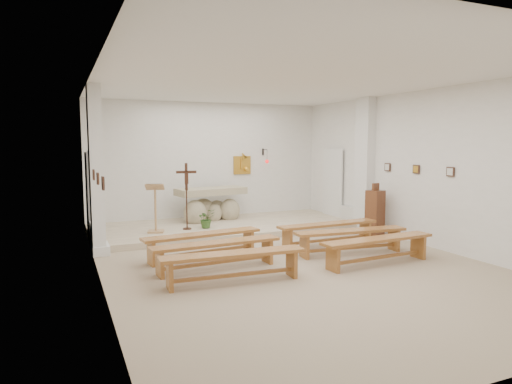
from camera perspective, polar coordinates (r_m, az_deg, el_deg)
name	(u,v)px	position (r m, az deg, el deg)	size (l,w,h in m)	color
ground	(285,260)	(9.22, 3.63, -8.44)	(7.00, 10.00, 0.00)	tan
wall_left	(97,178)	(7.99, -19.22, 1.71)	(0.02, 10.00, 3.50)	white
wall_right	(423,168)	(10.97, 20.18, 2.79)	(0.02, 10.00, 3.50)	white
wall_back	(209,162)	(13.57, -5.93, 3.71)	(7.00, 0.02, 3.50)	white
ceiling	(286,82)	(9.00, 3.78, 13.60)	(7.00, 10.00, 0.02)	silver
sanctuary_platform	(226,227)	(12.35, -3.76, -4.34)	(6.98, 3.00, 0.15)	beige
pilaster_left	(96,171)	(9.99, -19.37, 2.53)	(0.26, 0.55, 3.50)	white
pilaster_right	(365,165)	(12.43, 13.42, 3.35)	(0.26, 0.55, 3.50)	white
gold_wall_relief	(242,165)	(13.90, -1.74, 3.38)	(0.55, 0.04, 0.55)	gold
sanctuary_lamp	(266,160)	(13.93, 1.32, 4.04)	(0.11, 0.36, 0.44)	black
station_frame_left_front	(103,183)	(7.20, -18.58, 1.05)	(0.03, 0.20, 0.20)	#3D251B
station_frame_left_mid	(98,178)	(8.19, -19.17, 1.61)	(0.03, 0.20, 0.20)	#3D251B
station_frame_left_rear	(94,175)	(9.19, -19.63, 2.05)	(0.03, 0.20, 0.20)	#3D251B
station_frame_right_front	(450,172)	(10.40, 23.13, 2.35)	(0.03, 0.20, 0.20)	#3D251B
station_frame_right_mid	(416,169)	(11.11, 19.39, 2.70)	(0.03, 0.20, 0.20)	#3D251B
station_frame_right_rear	(388,167)	(11.86, 16.12, 3.01)	(0.03, 0.20, 0.20)	#3D251B
radiator_left	(93,235)	(10.86, -19.67, -5.10)	(0.10, 0.85, 0.52)	silver
radiator_right	(350,216)	(13.18, 11.65, -2.93)	(0.10, 0.85, 0.52)	silver
altar	(210,207)	(12.90, -5.71, -1.83)	(2.05, 1.08, 1.01)	#B6AC8B
lectern	(155,208)	(11.33, -12.48, -1.93)	(0.52, 0.47, 1.23)	tan
crucifix_stand	(187,191)	(11.54, -8.68, 0.10)	(0.51, 0.22, 1.67)	#3A1E12
potted_plant	(206,218)	(11.76, -6.23, -3.31)	(0.44, 0.38, 0.49)	#365C25
donation_pedestal	(375,213)	(11.72, 14.64, -2.56)	(0.44, 0.44, 1.33)	brown
bench_left_front	(203,239)	(9.28, -6.69, -5.91)	(2.48, 0.68, 0.52)	#A36A2F
bench_right_front	(328,229)	(10.49, 8.99, -4.54)	(2.47, 0.49, 0.52)	#A36A2F
bench_left_second	(217,249)	(8.45, -4.96, -7.08)	(2.47, 0.55, 0.52)	#A36A2F
bench_right_second	(351,236)	(9.77, 11.78, -5.39)	(2.48, 0.60, 0.52)	#A36A2F
bench_left_third	(233,260)	(7.64, -2.84, -8.50)	(2.47, 0.52, 0.52)	#A36A2F
bench_right_third	(378,244)	(9.07, 15.01, -6.35)	(2.47, 0.55, 0.52)	#A36A2F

